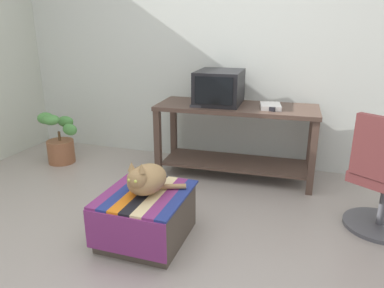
{
  "coord_description": "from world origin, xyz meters",
  "views": [
    {
      "loc": [
        0.95,
        -1.78,
        1.46
      ],
      "look_at": [
        0.07,
        0.85,
        0.55
      ],
      "focal_mm": 33.65,
      "sensor_mm": 36.0,
      "label": 1
    }
  ],
  "objects_px": {
    "cat": "(146,179)",
    "stapler": "(269,109)",
    "tv_monitor": "(219,88)",
    "book": "(270,106)",
    "potted_plant": "(59,141)",
    "ottoman_with_blanket": "(146,216)",
    "desk": "(236,129)",
    "office_chair": "(383,183)",
    "keyboard": "(212,106)"
  },
  "relations": [
    {
      "from": "tv_monitor",
      "to": "book",
      "type": "distance_m",
      "value": 0.53
    },
    {
      "from": "book",
      "to": "stapler",
      "type": "xyz_separation_m",
      "value": [
        0.0,
        -0.11,
        -0.0
      ]
    },
    {
      "from": "desk",
      "to": "ottoman_with_blanket",
      "type": "bearing_deg",
      "value": -107.44
    },
    {
      "from": "ottoman_with_blanket",
      "to": "stapler",
      "type": "bearing_deg",
      "value": 60.57
    },
    {
      "from": "book",
      "to": "ottoman_with_blanket",
      "type": "height_order",
      "value": "book"
    },
    {
      "from": "tv_monitor",
      "to": "cat",
      "type": "bearing_deg",
      "value": -99.17
    },
    {
      "from": "office_chair",
      "to": "stapler",
      "type": "bearing_deg",
      "value": 1.8
    },
    {
      "from": "desk",
      "to": "ottoman_with_blanket",
      "type": "height_order",
      "value": "desk"
    },
    {
      "from": "desk",
      "to": "potted_plant",
      "type": "height_order",
      "value": "desk"
    },
    {
      "from": "tv_monitor",
      "to": "keyboard",
      "type": "relative_size",
      "value": 1.37
    },
    {
      "from": "book",
      "to": "cat",
      "type": "height_order",
      "value": "book"
    },
    {
      "from": "potted_plant",
      "to": "ottoman_with_blanket",
      "type": "bearing_deg",
      "value": -34.62
    },
    {
      "from": "ottoman_with_blanket",
      "to": "cat",
      "type": "height_order",
      "value": "cat"
    },
    {
      "from": "desk",
      "to": "cat",
      "type": "bearing_deg",
      "value": -107.07
    },
    {
      "from": "potted_plant",
      "to": "stapler",
      "type": "height_order",
      "value": "stapler"
    },
    {
      "from": "book",
      "to": "potted_plant",
      "type": "bearing_deg",
      "value": 175.11
    },
    {
      "from": "book",
      "to": "potted_plant",
      "type": "xyz_separation_m",
      "value": [
        -2.25,
        -0.22,
        -0.5
      ]
    },
    {
      "from": "book",
      "to": "desk",
      "type": "bearing_deg",
      "value": 164.62
    },
    {
      "from": "book",
      "to": "stapler",
      "type": "height_order",
      "value": "book"
    },
    {
      "from": "book",
      "to": "office_chair",
      "type": "xyz_separation_m",
      "value": [
        0.91,
        -0.66,
        -0.36
      ]
    },
    {
      "from": "potted_plant",
      "to": "desk",
      "type": "bearing_deg",
      "value": 7.41
    },
    {
      "from": "desk",
      "to": "ottoman_with_blanket",
      "type": "xyz_separation_m",
      "value": [
        -0.35,
        -1.34,
        -0.32
      ]
    },
    {
      "from": "keyboard",
      "to": "stapler",
      "type": "height_order",
      "value": "stapler"
    },
    {
      "from": "ottoman_with_blanket",
      "to": "potted_plant",
      "type": "relative_size",
      "value": 1.13
    },
    {
      "from": "cat",
      "to": "tv_monitor",
      "type": "bearing_deg",
      "value": 87.52
    },
    {
      "from": "tv_monitor",
      "to": "office_chair",
      "type": "height_order",
      "value": "tv_monitor"
    },
    {
      "from": "keyboard",
      "to": "stapler",
      "type": "distance_m",
      "value": 0.54
    },
    {
      "from": "book",
      "to": "cat",
      "type": "relative_size",
      "value": 0.65
    },
    {
      "from": "cat",
      "to": "office_chair",
      "type": "relative_size",
      "value": 0.43
    },
    {
      "from": "book",
      "to": "stapler",
      "type": "relative_size",
      "value": 2.25
    },
    {
      "from": "desk",
      "to": "potted_plant",
      "type": "xyz_separation_m",
      "value": [
        -1.92,
        -0.25,
        -0.25
      ]
    },
    {
      "from": "ottoman_with_blanket",
      "to": "office_chair",
      "type": "relative_size",
      "value": 0.73
    },
    {
      "from": "office_chair",
      "to": "ottoman_with_blanket",
      "type": "bearing_deg",
      "value": 55.42
    },
    {
      "from": "keyboard",
      "to": "book",
      "type": "distance_m",
      "value": 0.55
    },
    {
      "from": "ottoman_with_blanket",
      "to": "desk",
      "type": "bearing_deg",
      "value": 75.32
    },
    {
      "from": "potted_plant",
      "to": "office_chair",
      "type": "height_order",
      "value": "office_chair"
    },
    {
      "from": "cat",
      "to": "potted_plant",
      "type": "xyz_separation_m",
      "value": [
        -1.58,
        1.09,
        -0.21
      ]
    },
    {
      "from": "ottoman_with_blanket",
      "to": "potted_plant",
      "type": "distance_m",
      "value": 1.91
    },
    {
      "from": "desk",
      "to": "keyboard",
      "type": "distance_m",
      "value": 0.35
    },
    {
      "from": "tv_monitor",
      "to": "ottoman_with_blanket",
      "type": "xyz_separation_m",
      "value": [
        -0.16,
        -1.37,
        -0.71
      ]
    },
    {
      "from": "book",
      "to": "office_chair",
      "type": "relative_size",
      "value": 0.28
    },
    {
      "from": "cat",
      "to": "stapler",
      "type": "bearing_deg",
      "value": 64.83
    },
    {
      "from": "keyboard",
      "to": "ottoman_with_blanket",
      "type": "distance_m",
      "value": 1.33
    },
    {
      "from": "ottoman_with_blanket",
      "to": "office_chair",
      "type": "height_order",
      "value": "office_chair"
    },
    {
      "from": "keyboard",
      "to": "ottoman_with_blanket",
      "type": "height_order",
      "value": "keyboard"
    },
    {
      "from": "stapler",
      "to": "book",
      "type": "bearing_deg",
      "value": 18.32
    },
    {
      "from": "tv_monitor",
      "to": "office_chair",
      "type": "xyz_separation_m",
      "value": [
        1.42,
        -0.72,
        -0.5
      ]
    },
    {
      "from": "tv_monitor",
      "to": "book",
      "type": "xyz_separation_m",
      "value": [
        0.51,
        -0.07,
        -0.14
      ]
    },
    {
      "from": "keyboard",
      "to": "potted_plant",
      "type": "bearing_deg",
      "value": 178.47
    },
    {
      "from": "desk",
      "to": "stapler",
      "type": "relative_size",
      "value": 14.25
    }
  ]
}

